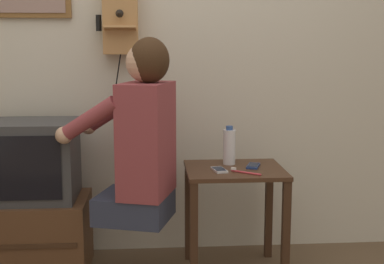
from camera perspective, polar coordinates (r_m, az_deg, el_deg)
The scene contains 10 objects.
wall_back at distance 3.18m, azimuth -4.55°, elevation 9.80°, with size 6.80×0.05×2.55m.
side_table at distance 2.92m, azimuth 4.55°, elevation -6.38°, with size 0.52×0.45×0.59m.
person at distance 2.73m, azimuth -5.43°, elevation -0.45°, with size 0.61×0.50×0.94m.
tv_stand at distance 3.13m, azimuth -17.22°, elevation -10.51°, with size 0.67×0.44×0.42m.
television at distance 3.02m, azimuth -17.18°, elevation -2.89°, with size 0.52×0.40×0.43m.
wall_phone_antique at distance 3.11m, azimuth -7.66°, elevation 11.88°, with size 0.24×0.19×0.81m.
cell_phone_held at distance 2.82m, azimuth 2.92°, elevation -4.04°, with size 0.08×0.13×0.01m.
cell_phone_spare at distance 2.93m, azimuth 6.55°, elevation -3.60°, with size 0.10×0.14×0.01m.
water_bottle at distance 2.96m, azimuth 3.99°, elevation -1.54°, with size 0.07×0.07×0.21m.
toothbrush at distance 2.78m, azimuth 5.55°, elevation -4.25°, with size 0.14×0.11×0.02m.
Camera 1 is at (0.01, -2.07, 1.24)m, focal length 50.00 mm.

